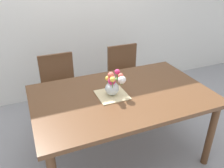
{
  "coord_description": "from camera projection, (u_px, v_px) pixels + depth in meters",
  "views": [
    {
      "loc": [
        -0.82,
        -1.72,
        1.88
      ],
      "look_at": [
        -0.1,
        0.01,
        0.89
      ],
      "focal_mm": 37.04,
      "sensor_mm": 36.0,
      "label": 1
    }
  ],
  "objects": [
    {
      "name": "back_wall",
      "position": [
        75.0,
        1.0,
        3.21
      ],
      "size": [
        7.0,
        0.1,
        2.8
      ],
      "primitive_type": "cube",
      "color": "silver",
      "rests_on": "ground_plane"
    },
    {
      "name": "ground_plane",
      "position": [
        121.0,
        154.0,
        2.56
      ],
      "size": [
        12.0,
        12.0,
        0.0
      ],
      "primitive_type": "plane",
      "color": "#939399"
    },
    {
      "name": "dining_table",
      "position": [
        122.0,
        101.0,
        2.24
      ],
      "size": [
        1.69,
        1.05,
        0.77
      ],
      "color": "brown",
      "rests_on": "ground_plane"
    },
    {
      "name": "flower_vase",
      "position": [
        113.0,
        84.0,
        2.11
      ],
      "size": [
        0.18,
        0.19,
        0.24
      ],
      "color": "silver",
      "rests_on": "placemat"
    },
    {
      "name": "placemat",
      "position": [
        112.0,
        95.0,
        2.17
      ],
      "size": [
        0.28,
        0.28,
        0.01
      ],
      "primitive_type": "cube",
      "color": "#CCB789",
      "rests_on": "dining_table"
    },
    {
      "name": "chair_left",
      "position": [
        60.0,
        86.0,
        2.87
      ],
      "size": [
        0.42,
        0.42,
        0.9
      ],
      "rotation": [
        0.0,
        0.0,
        3.14
      ],
      "color": "brown",
      "rests_on": "ground_plane"
    },
    {
      "name": "chair_right",
      "position": [
        125.0,
        74.0,
        3.18
      ],
      "size": [
        0.42,
        0.42,
        0.9
      ],
      "rotation": [
        0.0,
        0.0,
        3.14
      ],
      "color": "brown",
      "rests_on": "ground_plane"
    }
  ]
}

